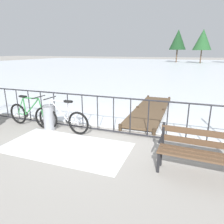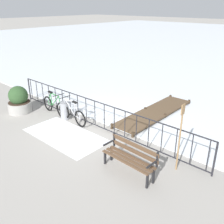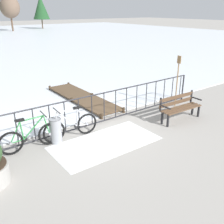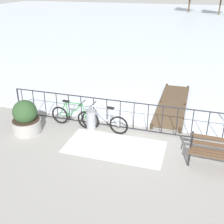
% 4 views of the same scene
% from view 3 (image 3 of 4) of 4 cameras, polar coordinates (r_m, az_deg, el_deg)
% --- Properties ---
extents(ground_plane, '(160.00, 160.00, 0.00)m').
position_cam_3_polar(ground_plane, '(8.55, -4.35, -3.09)').
color(ground_plane, '#9E9991').
extents(snow_patch, '(3.08, 1.57, 0.01)m').
position_cam_3_polar(snow_patch, '(7.50, -1.42, -6.79)').
color(snow_patch, white).
rests_on(snow_patch, ground).
extents(railing_fence, '(9.06, 0.06, 1.07)m').
position_cam_3_polar(railing_fence, '(8.33, -4.45, 0.40)').
color(railing_fence, '#232328').
rests_on(railing_fence, ground).
extents(bicycle_near_railing, '(1.71, 0.52, 0.97)m').
position_cam_3_polar(bicycle_near_railing, '(7.35, -17.45, -5.30)').
color(bicycle_near_railing, black).
rests_on(bicycle_near_railing, ground).
extents(bicycle_second, '(1.71, 0.52, 0.97)m').
position_cam_3_polar(bicycle_second, '(7.71, -8.99, -3.19)').
color(bicycle_second, black).
rests_on(bicycle_second, ground).
extents(park_bench, '(1.62, 0.55, 0.89)m').
position_cam_3_polar(park_bench, '(9.15, 14.63, 1.40)').
color(park_bench, brown).
rests_on(park_bench, ground).
extents(trash_bin, '(0.35, 0.35, 0.73)m').
position_cam_3_polar(trash_bin, '(7.55, -12.32, -3.99)').
color(trash_bin, gray).
rests_on(trash_bin, ground).
extents(oar_upright, '(0.04, 0.16, 1.98)m').
position_cam_3_polar(oar_upright, '(10.21, 14.21, 7.23)').
color(oar_upright, '#937047').
rests_on(oar_upright, ground).
extents(wooden_dock, '(1.10, 4.42, 0.20)m').
position_cam_3_polar(wooden_dock, '(10.99, -6.58, 3.24)').
color(wooden_dock, brown).
rests_on(wooden_dock, ground).
extents(tree_west_mid, '(3.15, 3.15, 5.53)m').
position_cam_3_polar(tree_west_mid, '(48.72, -21.56, 20.65)').
color(tree_west_mid, brown).
rests_on(tree_west_mid, ground).
extents(tree_east_mid, '(2.98, 2.98, 5.84)m').
position_cam_3_polar(tree_east_mid, '(53.18, -15.39, 21.31)').
color(tree_east_mid, brown).
rests_on(tree_east_mid, ground).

